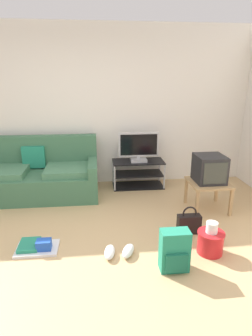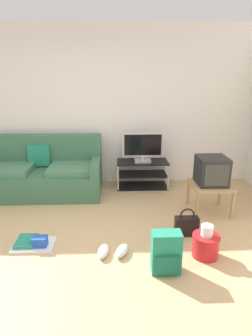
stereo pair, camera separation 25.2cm
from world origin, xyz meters
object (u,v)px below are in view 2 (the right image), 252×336
at_px(tv_stand, 142,174).
at_px(cleaning_bucket, 206,244).
at_px(flat_tv, 143,148).
at_px(sneakers_pair, 112,251).
at_px(handbag, 187,225).
at_px(side_table, 210,188).
at_px(backpack, 166,253).
at_px(floor_tray, 33,243).
at_px(crt_tv, 212,171).
at_px(couch, 43,174).

height_order(tv_stand, cleaning_bucket, tv_stand).
bearing_deg(flat_tv, sneakers_pair, -104.27).
relative_size(tv_stand, handbag, 2.48).
height_order(side_table, handbag, side_table).
xyz_separation_m(backpack, sneakers_pair, (-0.53, 0.29, -0.17)).
distance_m(side_table, floor_tray, 2.45).
bearing_deg(floor_tray, cleaning_bucket, -7.49).
relative_size(tv_stand, crt_tv, 2.10).
xyz_separation_m(side_table, crt_tv, (-0.00, 0.02, 0.25)).
distance_m(backpack, handbag, 0.77).
distance_m(cleaning_bucket, sneakers_pair, 1.01).
xyz_separation_m(tv_stand, crt_tv, (0.87, -0.99, 0.38)).
bearing_deg(couch, sneakers_pair, -57.36).
bearing_deg(backpack, handbag, 35.08).
relative_size(couch, floor_tray, 4.14).
height_order(cleaning_bucket, sneakers_pair, cleaning_bucket).
xyz_separation_m(couch, sneakers_pair, (1.17, -1.82, -0.28)).
relative_size(cleaning_bucket, floor_tray, 0.80).
distance_m(tv_stand, backpack, 2.30).
height_order(couch, floor_tray, couch).
xyz_separation_m(handbag, sneakers_pair, (-0.90, -0.38, -0.08)).
xyz_separation_m(flat_tv, side_table, (0.87, -0.98, -0.35)).
bearing_deg(cleaning_bucket, flat_tv, 103.66).
bearing_deg(couch, backpack, -51.23).
bearing_deg(crt_tv, sneakers_pair, -143.51).
relative_size(flat_tv, backpack, 1.58).
height_order(backpack, cleaning_bucket, backpack).
distance_m(tv_stand, floor_tray, 2.31).
height_order(flat_tv, floor_tray, flat_tv).
distance_m(side_table, crt_tv, 0.25).
relative_size(flat_tv, handbag, 1.92).
height_order(side_table, crt_tv, crt_tv).
relative_size(backpack, handbag, 1.21).
bearing_deg(tv_stand, cleaning_bucket, -76.49).
height_order(crt_tv, floor_tray, crt_tv).
bearing_deg(tv_stand, side_table, -49.11).
distance_m(couch, floor_tray, 1.67).
height_order(couch, tv_stand, couch).
bearing_deg(handbag, tv_stand, 103.66).
bearing_deg(cleaning_bucket, handbag, 102.97).
bearing_deg(handbag, crt_tv, 53.52).
xyz_separation_m(cleaning_bucket, floor_tray, (-1.91, 0.25, -0.11)).
height_order(crt_tv, handbag, crt_tv).
relative_size(side_table, handbag, 1.53).
distance_m(side_table, handbag, 0.82).
distance_m(couch, backpack, 2.71).
height_order(side_table, backpack, backpack).
bearing_deg(handbag, couch, 145.09).
bearing_deg(couch, crt_tv, -17.48).
distance_m(handbag, sneakers_pair, 0.98).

